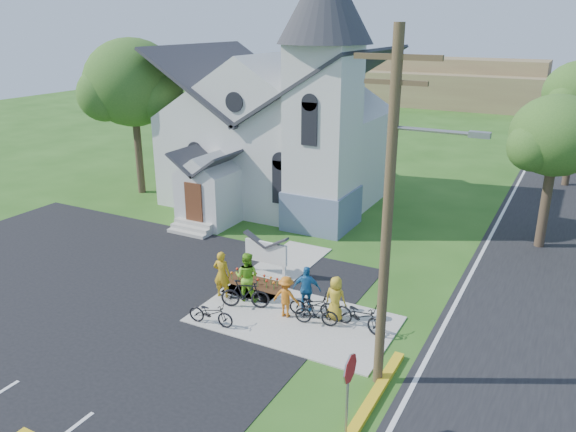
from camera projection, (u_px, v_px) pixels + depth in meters
The scene contains 21 objects.
ground at pixel (251, 316), 20.11m from camera, with size 120.00×120.00×0.00m, color #285418.
parking_lot at pixel (68, 296), 21.54m from camera, with size 20.00×16.00×0.02m, color black.
sidewalk at pixel (294, 319), 19.86m from camera, with size 7.00×4.00×0.05m, color #A29D92.
church at pixel (282, 111), 31.22m from camera, with size 12.35×12.00×13.00m.
church_sign at pixel (266, 253), 22.97m from camera, with size 2.20×0.40×1.70m.
flower_bed at pixel (255, 283), 22.55m from camera, with size 2.60×1.10×0.07m, color #331D0E.
utility_pole at pixel (390, 207), 14.71m from camera, with size 3.45×0.28×10.00m.
stop_sign at pixel (349, 380), 13.62m from camera, with size 0.11×0.76×2.48m.
tree_lot_corner at pixel (132, 83), 32.47m from camera, with size 5.60×5.60×9.15m.
tree_road_near at pixel (556, 136), 24.64m from camera, with size 4.00×4.00×7.05m.
distant_hills at pixel (530, 92), 64.88m from camera, with size 61.00×10.00×5.60m.
cyclist_0 at pixel (222, 274), 21.16m from camera, with size 0.67×0.44×1.84m, color #BA8E15.
bike_0 at pixel (211, 313), 19.33m from camera, with size 0.59×1.70×0.89m, color black.
cyclist_1 at pixel (247, 277), 20.91m from camera, with size 0.92×0.72×1.90m, color #71BD23.
bike_1 at pixel (245, 294), 20.46m from camera, with size 0.51×1.81×1.09m, color black.
cyclist_2 at pixel (307, 289), 20.12m from camera, with size 1.01×0.42×1.73m, color #226DAB.
bike_2 at pixel (313, 304), 19.92m from camera, with size 0.58×1.68×0.88m, color black.
cyclist_3 at pixel (286, 297), 19.79m from camera, with size 0.99×0.57×1.53m, color #C96916.
bike_3 at pixel (316, 313), 19.31m from camera, with size 0.43×1.52×0.92m, color black.
cyclist_4 at pixel (336, 298), 19.58m from camera, with size 0.79×0.51×1.61m, color gold.
bike_4 at pixel (360, 316), 19.03m from camera, with size 0.67×1.94×1.02m, color black.
Camera 1 is at (9.53, -15.09, 10.03)m, focal length 35.00 mm.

